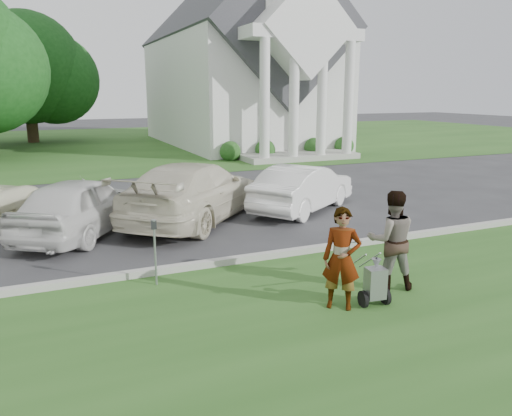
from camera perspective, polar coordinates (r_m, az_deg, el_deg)
ground at (r=10.03m, az=-1.07°, el=-7.32°), size 120.00×120.00×0.00m
grass_strip at (r=7.57m, az=7.84°, el=-14.54°), size 80.00×7.00×0.01m
church_lawn at (r=36.05m, az=-17.68°, el=6.98°), size 80.00×30.00×0.01m
curb at (r=10.48m, az=-2.22°, el=-5.96°), size 80.00×0.18×0.15m
church at (r=34.28m, az=-1.86°, el=17.24°), size 9.19×19.00×24.10m
tree_back at (r=38.71m, az=-24.74°, el=13.82°), size 9.61×7.60×8.89m
striping_cart at (r=8.63m, az=13.42°, el=-8.44°), size 0.52×1.00×0.89m
person_left at (r=8.26m, az=9.76°, el=-5.83°), size 0.74×0.70×1.70m
person_right at (r=9.28m, az=15.19°, el=-3.62°), size 1.07×0.96×1.80m
parking_meter_near at (r=9.29m, az=-11.50°, el=-4.10°), size 0.09×0.08×1.26m
car_b at (r=13.13m, az=-19.39°, el=0.26°), size 3.87×4.63×1.49m
car_c at (r=13.88m, az=-7.09°, el=1.88°), size 5.48×5.70×1.63m
car_d at (r=15.03m, az=5.40°, el=2.32°), size 4.31×3.60×1.39m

